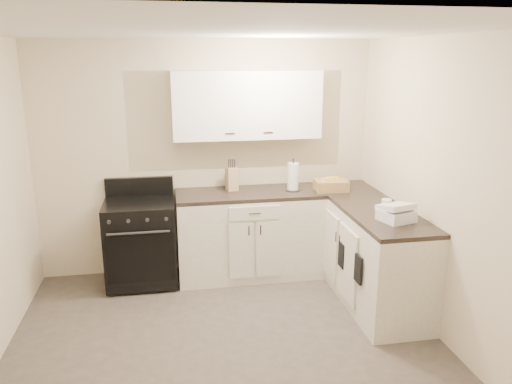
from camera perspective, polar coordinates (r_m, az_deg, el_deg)
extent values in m
plane|color=#473F38|center=(4.25, -3.11, -17.97)|extent=(3.60, 3.60, 0.00)
plane|color=white|center=(3.57, -3.71, 17.97)|extent=(3.60, 3.60, 0.00)
plane|color=beige|center=(5.46, -5.71, 3.76)|extent=(3.60, 0.00, 3.60)
plane|color=beige|center=(4.31, 21.09, -0.29)|extent=(0.00, 3.60, 3.60)
plane|color=beige|center=(2.09, 2.94, -15.89)|extent=(3.60, 0.00, 3.60)
cube|color=white|center=(5.44, -0.74, -4.97)|extent=(1.55, 0.60, 0.90)
cube|color=white|center=(5.14, 12.48, -6.57)|extent=(0.60, 1.90, 0.90)
cube|color=black|center=(5.30, -0.76, -0.19)|extent=(1.55, 0.60, 0.04)
cube|color=black|center=(4.99, 12.79, -1.55)|extent=(0.60, 1.90, 0.04)
cube|color=white|center=(5.28, -1.07, 9.92)|extent=(1.55, 0.30, 0.70)
cube|color=black|center=(5.36, -12.98, -5.59)|extent=(0.71, 0.61, 0.86)
cube|color=tan|center=(5.33, -2.77, 1.49)|extent=(0.13, 0.12, 0.25)
cylinder|color=white|center=(5.34, 4.25, 1.75)|extent=(0.14, 0.14, 0.29)
cube|color=black|center=(5.50, -2.78, 1.49)|extent=(0.14, 0.06, 0.17)
cube|color=#A9894F|center=(5.39, 8.58, 0.75)|extent=(0.35, 0.25, 0.11)
cube|color=white|center=(4.52, 15.74, -2.61)|extent=(0.32, 0.31, 0.10)
cylinder|color=silver|center=(4.65, 14.64, -1.69)|extent=(0.12, 0.12, 0.15)
cube|color=black|center=(4.49, 11.60, -8.63)|extent=(0.02, 0.14, 0.25)
cube|color=black|center=(4.87, 9.75, -7.13)|extent=(0.02, 0.14, 0.24)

